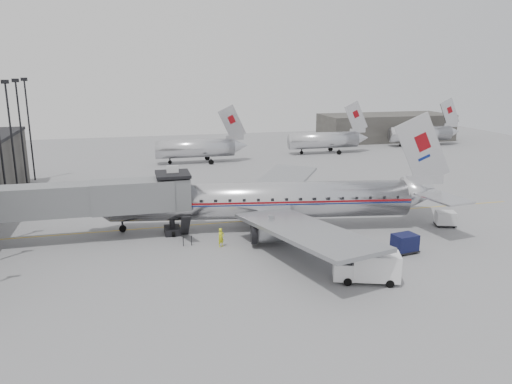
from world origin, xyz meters
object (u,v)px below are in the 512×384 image
airliner (268,200)px  service_van (367,267)px  ramp_worker (221,238)px  baggage_cart_white (445,218)px  baggage_cart_navy (405,243)px

airliner → service_van: bearing=-65.2°
ramp_worker → service_van: bearing=-77.7°
baggage_cart_white → ramp_worker: 24.68m
service_van → baggage_cart_white: 18.47m
baggage_cart_navy → ramp_worker: bearing=151.2°
airliner → ramp_worker: airliner is taller
airliner → ramp_worker: size_ratio=20.86×
service_van → ramp_worker: service_van is taller
airliner → baggage_cart_white: 19.35m
airliner → ramp_worker: bearing=-134.1°
baggage_cart_navy → baggage_cart_white: size_ratio=1.01×
service_van → baggage_cart_white: service_van is taller
baggage_cart_white → ramp_worker: size_ratio=1.34×
baggage_cart_white → ramp_worker: bearing=-160.2°
service_van → baggage_cart_navy: (6.32, 5.08, -0.35)m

